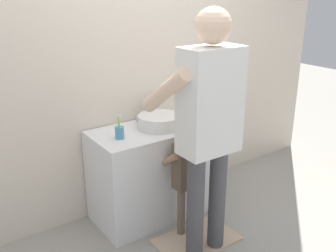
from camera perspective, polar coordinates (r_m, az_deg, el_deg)
The scene contains 10 objects.
ground_plane at distance 3.39m, azimuth 1.50°, elevation -14.47°, with size 14.00×14.00×0.00m, color #9E998E.
back_wall at distance 3.36m, azimuth -4.66°, elevation 10.20°, with size 4.40×0.08×2.70m.
vanity_cabinet at distance 3.40m, azimuth -1.46°, elevation -6.52°, with size 1.14×0.54×0.80m, color white.
sink_basin at distance 3.20m, azimuth -1.33°, elevation 0.71°, with size 0.35×0.35×0.11m.
faucet at distance 3.37m, azimuth -3.33°, elevation 2.07°, with size 0.18×0.14×0.18m.
toothbrush_cup at distance 3.00m, azimuth -7.14°, elevation -0.87°, with size 0.07×0.07×0.21m.
soap_bottle at distance 3.45m, azimuth 3.21°, elevation 2.27°, with size 0.06×0.06×0.16m.
bath_mat at distance 3.22m, azimuth 4.24°, elevation -16.36°, with size 0.64×0.40×0.02m, color #CCAD8E.
child_toddler at distance 3.04m, azimuth 2.73°, elevation -6.69°, with size 0.29×0.29×0.93m.
adult_parent at distance 2.63m, azimuth 5.91°, elevation 1.37°, with size 0.56×0.58×1.80m.
Camera 1 is at (-1.67, -2.24, 1.91)m, focal length 41.44 mm.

